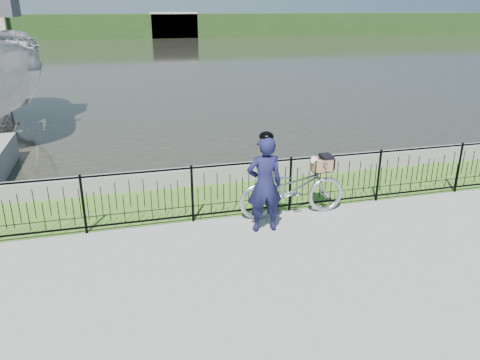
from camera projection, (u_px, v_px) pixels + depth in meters
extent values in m
plane|color=gray|center=(267.00, 254.00, 7.96)|extent=(120.00, 120.00, 0.00)
cube|color=#426B21|center=(231.00, 197.00, 10.31)|extent=(60.00, 2.00, 0.01)
plane|color=#28281F|center=(141.00, 58.00, 37.83)|extent=(120.00, 120.00, 0.00)
cube|color=gray|center=(221.00, 174.00, 11.15)|extent=(60.00, 0.30, 0.40)
cube|color=#233F18|center=(127.00, 26.00, 61.75)|extent=(120.00, 6.00, 3.00)
cube|color=#B7A893|center=(173.00, 25.00, 61.81)|extent=(6.00, 3.00, 3.20)
imported|color=#B2B6BF|center=(292.00, 188.00, 9.26)|extent=(2.17, 0.76, 1.14)
cube|color=black|center=(321.00, 171.00, 9.30)|extent=(0.38, 0.18, 0.02)
cube|color=#946844|center=(321.00, 170.00, 9.30)|extent=(0.39, 0.29, 0.01)
cube|color=#946844|center=(319.00, 162.00, 9.38)|extent=(0.39, 0.02, 0.27)
cube|color=#946844|center=(325.00, 167.00, 9.13)|extent=(0.39, 0.02, 0.27)
cube|color=#946844|center=(331.00, 164.00, 9.30)|extent=(0.02, 0.29, 0.27)
cube|color=#946844|center=(313.00, 165.00, 9.21)|extent=(0.02, 0.29, 0.27)
cube|color=black|center=(326.00, 156.00, 9.22)|extent=(0.21, 0.30, 0.06)
cube|color=black|center=(331.00, 162.00, 9.29)|extent=(0.02, 0.30, 0.21)
ellipsoid|color=silver|center=(321.00, 165.00, 9.25)|extent=(0.31, 0.22, 0.20)
sphere|color=silver|center=(314.00, 160.00, 9.15)|extent=(0.15, 0.15, 0.15)
sphere|color=silver|center=(312.00, 162.00, 9.13)|extent=(0.07, 0.07, 0.07)
sphere|color=black|center=(311.00, 162.00, 9.12)|extent=(0.02, 0.02, 0.02)
cone|color=brown|center=(313.00, 156.00, 9.19)|extent=(0.06, 0.08, 0.08)
cone|color=brown|center=(316.00, 158.00, 9.10)|extent=(0.06, 0.08, 0.08)
imported|color=#141437|center=(264.00, 185.00, 8.50)|extent=(0.68, 0.47, 1.82)
ellipsoid|color=black|center=(265.00, 137.00, 8.19)|extent=(0.26, 0.29, 0.18)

